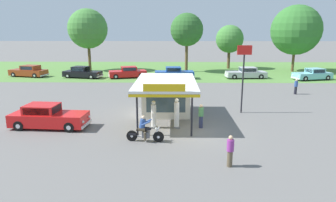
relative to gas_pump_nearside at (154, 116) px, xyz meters
name	(u,v)px	position (x,y,z in m)	size (l,w,h in m)	color
ground_plane	(194,132)	(2.64, -0.73, -0.84)	(300.00, 300.00, 0.00)	slate
grass_verge_strip	(182,70)	(2.64, 29.27, -0.83)	(120.00, 24.00, 0.01)	#56843D
service_station_kiosk	(166,93)	(0.76, 3.16, 0.84)	(4.22, 7.55, 3.30)	beige
gas_pump_nearside	(154,116)	(0.00, 0.00, 0.00)	(0.44, 0.44, 1.84)	slate
gas_pump_offside	(177,114)	(1.52, 0.00, 0.09)	(0.44, 0.44, 2.02)	slate
motorcycle_with_rider	(144,131)	(-0.38, -2.53, -0.19)	(2.21, 0.70, 1.58)	black
featured_classic_sedan	(48,117)	(-7.01, -0.05, -0.13)	(5.23, 2.17, 1.57)	red
parked_car_second_row_spare	(313,75)	(19.34, 19.87, -0.17)	(5.26, 2.94, 1.47)	#7AC6D1
parked_car_back_row_far_right	(246,73)	(11.02, 20.94, -0.17)	(5.51, 2.25, 1.47)	#B7B7BC
parked_car_back_row_centre_right	(82,73)	(-10.98, 20.95, -0.16)	(5.46, 2.90, 1.52)	black
parked_car_back_row_centre_left	(174,73)	(1.40, 20.37, -0.14)	(5.39, 2.28, 1.56)	#19479E
parked_car_back_row_centre	(128,73)	(-4.84, 21.14, -0.16)	(5.37, 3.13, 1.50)	red
parked_car_back_row_right	(29,71)	(-18.65, 21.86, -0.12)	(5.49, 3.06, 1.57)	#993819
bystander_admiring_sedan	(296,86)	(13.62, 10.87, -0.04)	(0.34, 0.34, 1.54)	black
bystander_strolling_foreground	(201,116)	(3.13, 0.05, 0.00)	(0.34, 0.34, 1.60)	#2D3351
bystander_leaning_by_kiosk	(230,150)	(3.99, -5.73, -0.02)	(0.34, 0.34, 1.56)	brown
tree_oak_far_left	(88,29)	(-11.91, 28.28, 5.61)	(6.06, 6.06, 9.49)	brown
tree_oak_left	(295,31)	(19.70, 27.76, 5.30)	(7.42, 7.42, 9.96)	brown
tree_oak_centre	(230,40)	(10.55, 31.09, 3.90)	(4.50, 4.50, 7.08)	brown
tree_oak_far_right	(186,30)	(3.24, 27.42, 5.39)	(4.93, 4.93, 8.78)	brown
roadside_pole_sign	(244,68)	(6.63, 3.84, 2.69)	(1.10, 0.12, 5.22)	black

